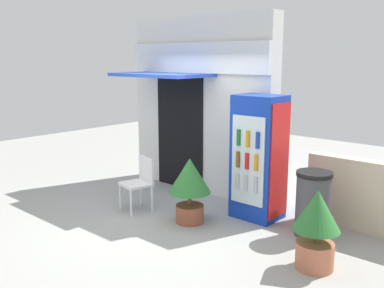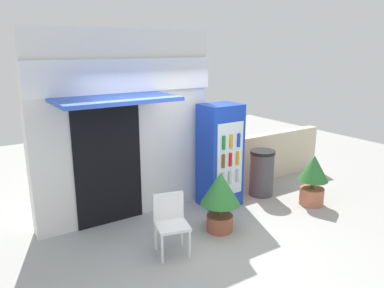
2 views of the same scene
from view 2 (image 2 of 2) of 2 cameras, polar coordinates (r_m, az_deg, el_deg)
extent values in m
plane|color=#A3A39E|center=(5.75, 1.84, -15.28)|extent=(16.00, 16.00, 0.00)
cube|color=silver|center=(6.33, -10.38, 2.63)|extent=(3.10, 0.31, 3.15)
cube|color=white|center=(6.03, -10.02, 10.29)|extent=(3.10, 0.08, 0.52)
cube|color=blue|center=(5.51, -11.61, 6.76)|extent=(1.74, 0.97, 0.06)
cube|color=black|center=(6.17, -12.72, -2.89)|extent=(1.12, 0.03, 2.09)
cube|color=#1438B2|center=(6.81, 4.30, -1.76)|extent=(0.70, 0.56, 1.89)
cube|color=silver|center=(6.59, 5.83, -2.36)|extent=(0.56, 0.02, 1.33)
cube|color=red|center=(7.03, 6.63, -1.30)|extent=(0.02, 0.50, 1.71)
cylinder|color=#B2B2B7|center=(6.59, 4.73, -5.38)|extent=(0.06, 0.06, 0.24)
cylinder|color=#B2B2B7|center=(6.68, 5.80, -5.13)|extent=(0.06, 0.06, 0.24)
cylinder|color=#B2B2B7|center=(6.79, 6.95, -4.84)|extent=(0.06, 0.06, 0.24)
cylinder|color=brown|center=(6.49, 4.82, -2.63)|extent=(0.06, 0.06, 0.24)
cylinder|color=red|center=(6.58, 5.92, -2.40)|extent=(0.06, 0.06, 0.24)
cylinder|color=orange|center=(6.68, 7.00, -2.17)|extent=(0.06, 0.06, 0.24)
cylinder|color=#196B2D|center=(6.40, 4.89, 0.21)|extent=(0.06, 0.06, 0.24)
cylinder|color=orange|center=(6.49, 6.03, 0.41)|extent=(0.06, 0.06, 0.24)
cylinder|color=#1938A5|center=(6.60, 7.17, 0.61)|extent=(0.06, 0.06, 0.24)
cylinder|color=white|center=(5.25, -4.60, -15.84)|extent=(0.04, 0.04, 0.42)
cylinder|color=white|center=(5.34, -0.37, -15.21)|extent=(0.04, 0.04, 0.42)
cylinder|color=white|center=(5.56, -5.57, -13.96)|extent=(0.04, 0.04, 0.42)
cylinder|color=white|center=(5.65, -1.59, -13.41)|extent=(0.04, 0.04, 0.42)
cube|color=white|center=(5.34, -3.06, -12.43)|extent=(0.54, 0.53, 0.04)
cube|color=white|center=(5.41, -3.66, -9.46)|extent=(0.44, 0.15, 0.40)
cylinder|color=#995138|center=(6.11, 4.27, -11.96)|extent=(0.42, 0.42, 0.27)
cylinder|color=brown|center=(6.01, 4.32, -9.97)|extent=(0.05, 0.05, 0.20)
cone|color=#2D7533|center=(5.87, 4.38, -6.78)|extent=(0.63, 0.63, 0.52)
cylinder|color=#BC6B4C|center=(7.37, 17.88, -7.64)|extent=(0.45, 0.45, 0.32)
cylinder|color=brown|center=(7.29, 18.03, -5.90)|extent=(0.05, 0.05, 0.16)
cone|color=#2D7533|center=(7.19, 18.22, -3.53)|extent=(0.55, 0.55, 0.48)
cylinder|color=#47474C|center=(7.50, 10.64, -4.60)|extent=(0.47, 0.47, 0.85)
cylinder|color=black|center=(7.36, 10.80, -1.24)|extent=(0.49, 0.49, 0.06)
cube|color=beige|center=(8.55, 12.30, -1.67)|extent=(2.63, 0.22, 1.03)
camera|label=1|loc=(7.49, 59.10, 4.24)|focal=40.47mm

